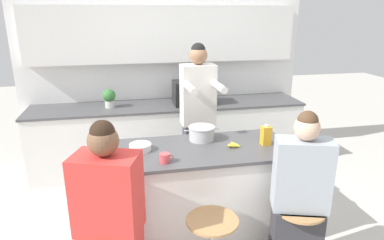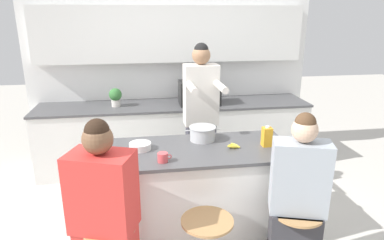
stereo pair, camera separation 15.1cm
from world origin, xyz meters
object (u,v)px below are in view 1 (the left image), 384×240
coffee_cup_near (165,158)px  potted_plant (109,97)px  person_seated_near (299,205)px  banana_bunch (233,145)px  juice_carton (266,135)px  cooking_pot (202,133)px  microwave (193,93)px  kitchen_island (194,194)px  person_wrapped_blanket (110,223)px  fruit_bowl (140,147)px  bar_stool_rightmost (297,237)px  person_cooking (198,126)px

coffee_cup_near → potted_plant: bearing=104.5°
person_seated_near → potted_plant: 2.78m
banana_bunch → coffee_cup_near: bearing=-162.9°
juice_carton → person_seated_near: bearing=-86.9°
cooking_pot → coffee_cup_near: (-0.41, -0.45, -0.03)m
coffee_cup_near → microwave: microwave is taller
kitchen_island → person_wrapped_blanket: size_ratio=1.24×
cooking_pot → fruit_bowl: cooking_pot is taller
person_wrapped_blanket → potted_plant: person_wrapped_blanket is taller
person_seated_near → cooking_pot: (-0.59, 0.86, 0.34)m
juice_carton → potted_plant: bearing=131.0°
coffee_cup_near → juice_carton: juice_carton is taller
fruit_bowl → potted_plant: 1.62m
microwave → potted_plant: (-1.12, 0.05, -0.02)m
fruit_bowl → bar_stool_rightmost: bearing=-31.5°
potted_plant → kitchen_island: bearing=-64.7°
bar_stool_rightmost → person_wrapped_blanket: size_ratio=0.43×
person_wrapped_blanket → microwave: (1.08, 2.26, 0.38)m
cooking_pot → microwave: (0.21, 1.39, 0.08)m
cooking_pot → juice_carton: (0.56, -0.24, 0.02)m
person_cooking → cooking_pot: 0.46m
kitchen_island → cooking_pot: (0.12, 0.21, 0.53)m
person_wrapped_blanket → bar_stool_rightmost: bearing=19.1°
bar_stool_rightmost → potted_plant: (-1.50, 2.33, 0.69)m
person_cooking → person_wrapped_blanket: bearing=-126.2°
fruit_bowl → microwave: (0.81, 1.54, 0.11)m
person_wrapped_blanket → juice_carton: bearing=43.4°
microwave → potted_plant: microwave is taller
bar_stool_rightmost → person_seated_near: person_seated_near is taller
person_seated_near → cooking_pot: person_seated_near is taller
person_wrapped_blanket → potted_plant: bearing=110.7°
banana_bunch → bar_stool_rightmost: bearing=-60.2°
person_cooking → fruit_bowl: bearing=-138.8°
person_wrapped_blanket → microwave: person_wrapped_blanket is taller
person_cooking → banana_bunch: 0.72m
person_cooking → juice_carton: 0.85m
person_cooking → microwave: size_ratio=3.37×
fruit_bowl → juice_carton: size_ratio=1.02×
kitchen_island → juice_carton: 0.88m
kitchen_island → potted_plant: bearing=115.3°
bar_stool_rightmost → banana_bunch: 0.94m
bar_stool_rightmost → person_seated_near: (-0.01, 0.02, 0.29)m
microwave → person_cooking: bearing=-98.9°
bar_stool_rightmost → fruit_bowl: size_ratio=3.20×
bar_stool_rightmost → microwave: bearing=99.7°
coffee_cup_near → juice_carton: size_ratio=0.61×
banana_bunch → juice_carton: (0.32, 0.01, 0.07)m
banana_bunch → potted_plant: potted_plant is taller
cooking_pot → juice_carton: juice_carton is taller
person_cooking → person_wrapped_blanket: 1.62m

